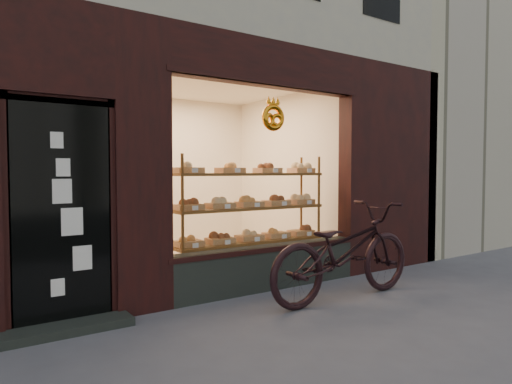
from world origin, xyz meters
TOP-DOWN VIEW (x-y plane):
  - ground at (0.00, 0.00)m, footprint 90.00×90.00m
  - neighbor_right at (9.60, 5.50)m, footprint 12.00×7.00m
  - display_shelf at (0.45, 2.55)m, footprint 2.20×0.45m
  - bicycle at (0.89, 1.24)m, footprint 2.15×0.76m

SIDE VIEW (x-z plane):
  - ground at x=0.00m, z-range 0.00..0.00m
  - bicycle at x=0.89m, z-range 0.00..1.13m
  - display_shelf at x=0.45m, z-range 0.01..1.71m
  - neighbor_right at x=9.60m, z-range 0.00..9.00m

